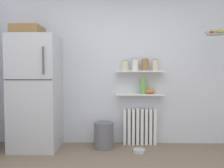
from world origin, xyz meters
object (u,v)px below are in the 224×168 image
(radiator, at_px, (140,127))
(storage_jar_2, at_px, (145,64))
(refrigerator, at_px, (36,90))
(pet_food_bowl, at_px, (139,151))
(trash_bin, at_px, (104,135))
(storage_jar_3, at_px, (155,65))
(hanging_fruit_basket, at_px, (216,32))
(storage_jar_1, at_px, (135,65))
(vase, at_px, (143,86))
(shelf_bowl, at_px, (150,91))
(storage_jar_0, at_px, (125,65))

(radiator, bearing_deg, storage_jar_2, -19.85)
(refrigerator, distance_m, pet_food_bowl, 1.89)
(refrigerator, distance_m, trash_bin, 1.32)
(storage_jar_2, xyz_separation_m, storage_jar_3, (0.17, 0.00, -0.01))
(hanging_fruit_basket, bearing_deg, storage_jar_1, 162.22)
(storage_jar_2, height_order, pet_food_bowl, storage_jar_2)
(refrigerator, bearing_deg, radiator, 7.75)
(storage_jar_2, height_order, vase, storage_jar_2)
(storage_jar_3, bearing_deg, storage_jar_2, -180.00)
(radiator, relative_size, vase, 2.39)
(storage_jar_2, bearing_deg, pet_food_bowl, -109.17)
(storage_jar_2, xyz_separation_m, shelf_bowl, (0.09, 0.00, -0.45))
(refrigerator, height_order, storage_jar_0, refrigerator)
(storage_jar_2, relative_size, shelf_bowl, 1.18)
(refrigerator, height_order, hanging_fruit_basket, refrigerator)
(storage_jar_0, xyz_separation_m, trash_bin, (-0.35, -0.18, -1.14))
(radiator, bearing_deg, storage_jar_0, -173.14)
(storage_jar_1, bearing_deg, trash_bin, -161.13)
(storage_jar_0, relative_size, storage_jar_3, 0.94)
(storage_jar_1, height_order, storage_jar_3, storage_jar_1)
(vase, distance_m, hanging_fruit_basket, 1.37)
(vase, xyz_separation_m, pet_food_bowl, (-0.10, -0.37, -0.98))
(storage_jar_1, bearing_deg, storage_jar_2, -0.00)
(shelf_bowl, bearing_deg, storage_jar_3, 0.00)
(trash_bin, xyz_separation_m, hanging_fruit_basket, (1.68, -0.20, 1.62))
(shelf_bowl, relative_size, hanging_fruit_basket, 0.58)
(radiator, height_order, trash_bin, radiator)
(shelf_bowl, bearing_deg, storage_jar_0, -180.00)
(vase, bearing_deg, storage_jar_3, 0.00)
(storage_jar_0, bearing_deg, trash_bin, -153.25)
(radiator, xyz_separation_m, trash_bin, (-0.60, -0.21, -0.10))
(vase, bearing_deg, trash_bin, -164.89)
(shelf_bowl, bearing_deg, storage_jar_1, 180.00)
(trash_bin, relative_size, hanging_fruit_basket, 1.39)
(trash_bin, bearing_deg, refrigerator, -178.74)
(radiator, bearing_deg, vase, -28.86)
(vase, xyz_separation_m, shelf_bowl, (0.11, 0.00, -0.09))
(storage_jar_3, relative_size, shelf_bowl, 1.07)
(storage_jar_2, xyz_separation_m, vase, (-0.03, 0.00, -0.36))
(radiator, xyz_separation_m, pet_food_bowl, (-0.04, -0.40, -0.28))
(storage_jar_0, relative_size, storage_jar_1, 0.87)
(refrigerator, distance_m, storage_jar_0, 1.51)
(storage_jar_2, bearing_deg, radiator, 160.15)
(storage_jar_1, relative_size, hanging_fruit_basket, 0.67)
(storage_jar_1, xyz_separation_m, shelf_bowl, (0.25, 0.00, -0.45))
(refrigerator, bearing_deg, pet_food_bowl, -5.77)
(refrigerator, relative_size, storage_jar_0, 11.07)
(hanging_fruit_basket, bearing_deg, refrigerator, 176.46)
(vase, height_order, hanging_fruit_basket, hanging_fruit_basket)
(pet_food_bowl, bearing_deg, storage_jar_2, 70.83)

